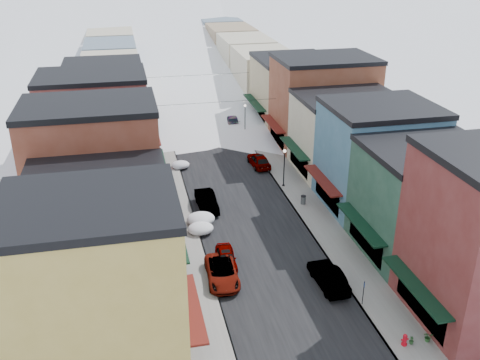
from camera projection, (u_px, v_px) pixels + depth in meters
name	position (u px, v px, depth m)	size (l,w,h in m)	color
road	(193.00, 106.00, 86.86)	(10.00, 160.00, 0.01)	black
sidewalk_left	(152.00, 108.00, 85.54)	(3.20, 160.00, 0.15)	gray
sidewalk_right	(232.00, 103.00, 88.13)	(3.20, 160.00, 0.15)	gray
curb_left	(161.00, 108.00, 85.85)	(0.10, 160.00, 0.15)	slate
curb_right	(223.00, 104.00, 87.82)	(0.10, 160.00, 0.15)	slate
bldg_l_yellow	(97.00, 285.00, 32.05)	(11.30, 8.70, 11.50)	gold
bldg_l_cream	(101.00, 231.00, 40.03)	(11.30, 8.20, 9.50)	beige
bldg_l_brick_near	(95.00, 172.00, 46.44)	(12.30, 8.20, 12.50)	brown
bldg_l_grayblue	(104.00, 155.00, 54.83)	(11.30, 9.20, 9.00)	gray
bldg_l_brick_far	(95.00, 120.00, 62.24)	(13.30, 9.20, 11.00)	maroon
bldg_l_tan	(106.00, 101.00, 71.54)	(11.30, 11.20, 10.00)	#967C62
bldg_r_green	(424.00, 200.00, 44.75)	(11.30, 9.20, 9.50)	#224837
bldg_r_blue	(377.00, 156.00, 52.56)	(11.30, 9.20, 10.50)	#3C6B88
bldg_r_cream	(346.00, 133.00, 60.98)	(12.30, 9.20, 9.00)	beige
bldg_r_brick_far	(323.00, 101.00, 68.58)	(13.30, 9.20, 11.50)	brown
bldg_r_tan	(292.00, 90.00, 77.70)	(11.30, 11.20, 9.50)	tan
distant_blocks	(176.00, 54.00, 105.70)	(34.00, 55.00, 8.00)	gray
overhead_cables	(203.00, 88.00, 73.19)	(16.40, 15.04, 0.04)	black
car_white_suv	(222.00, 272.00, 42.18)	(2.40, 5.21, 1.45)	white
car_silver_sedan	(226.00, 258.00, 44.19)	(1.60, 3.98, 1.35)	#A4A8AD
car_dark_hatch	(207.00, 201.00, 53.49)	(1.70, 4.88, 1.61)	black
car_silver_wagon	(176.00, 118.00, 78.43)	(2.17, 5.33, 1.55)	#93959A
car_green_sedan	(328.00, 277.00, 41.49)	(1.69, 4.86, 1.60)	black
car_gray_suv	(259.00, 160.00, 63.46)	(1.88, 4.66, 1.59)	gray
car_black_sedan	(232.00, 121.00, 77.57)	(2.04, 5.02, 1.46)	black
car_lane_silver	(181.00, 107.00, 83.70)	(1.79, 4.45, 1.52)	#A8ACB0
car_lane_white	(198.00, 101.00, 86.87)	(2.44, 5.29, 1.47)	#BDBDBF
fire_hydrant	(405.00, 340.00, 35.30)	(0.51, 0.38, 0.87)	red
parking_sign	(364.00, 291.00, 38.95)	(0.08, 0.27, 2.00)	black
trash_can	(303.00, 200.00, 54.21)	(0.53, 0.53, 0.90)	slate
streetlamp_near	(284.00, 163.00, 57.31)	(0.35, 0.35, 4.23)	black
streetlamp_far	(245.00, 115.00, 72.90)	(0.35, 0.35, 4.21)	black
planter_near	(428.00, 337.00, 35.65)	(0.60, 0.52, 0.67)	#2A5C29
planter_far	(412.00, 340.00, 35.45)	(0.30, 0.30, 0.54)	#274D23
snow_pile_near	(201.00, 228.00, 49.12)	(2.38, 2.66, 1.01)	white
snow_pile_mid	(201.00, 219.00, 50.69)	(2.67, 2.85, 1.13)	white
snow_pile_far	(181.00, 165.00, 63.12)	(2.14, 2.52, 0.91)	white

